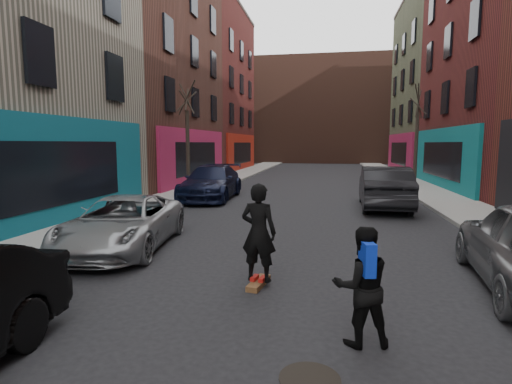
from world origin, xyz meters
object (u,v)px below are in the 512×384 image
at_px(tree_right_far, 417,128).
at_px(skateboarder, 259,232).
at_px(tree_left_far, 187,129).
at_px(manhole, 310,379).
at_px(parked_right_end, 384,187).
at_px(parked_left_end, 211,182).
at_px(pedestrian, 362,285).
at_px(skateboard, 259,283).
at_px(parked_left_far, 123,223).

xyz_separation_m(tree_right_far, skateboarder, (-6.52, -18.65, -2.52)).
relative_size(tree_left_far, manhole, 9.29).
bearing_deg(parked_right_end, tree_left_far, -15.03).
relative_size(parked_left_end, pedestrian, 3.47).
bearing_deg(skateboard, parked_left_far, 161.53).
bearing_deg(parked_left_end, skateboard, -71.73).
bearing_deg(tree_left_far, skateboarder, -65.06).
relative_size(skateboard, skateboarder, 0.44).
relative_size(skateboard, manhole, 1.14).
height_order(tree_right_far, parked_left_far, tree_right_far).
height_order(skateboarder, pedestrian, skateboarder).
bearing_deg(skateboarder, tree_right_far, -99.64).
xyz_separation_m(tree_left_far, manhole, (6.96, -15.49, -3.37)).
xyz_separation_m(skateboarder, manhole, (1.07, -2.83, -1.01)).
height_order(parked_left_far, skateboard, parked_left_far).
bearing_deg(parked_left_end, tree_right_far, 32.80).
distance_m(tree_left_far, parked_left_end, 3.46).
bearing_deg(parked_left_far, manhole, -52.33).
distance_m(parked_left_far, skateboard, 4.34).
xyz_separation_m(tree_right_far, manhole, (-5.44, -21.49, -3.52)).
distance_m(tree_left_far, skateboard, 14.35).
bearing_deg(parked_right_end, skateboard, 72.36).
xyz_separation_m(parked_right_end, pedestrian, (-1.82, -11.64, -0.06)).
bearing_deg(tree_right_far, parked_right_end, -108.59).
height_order(parked_right_end, skateboarder, skateboarder).
distance_m(parked_left_far, skateboarder, 4.31).
height_order(tree_left_far, manhole, tree_left_far).
height_order(tree_right_far, pedestrian, tree_right_far).
distance_m(parked_left_far, pedestrian, 6.75).
relative_size(parked_right_end, skateboard, 6.51).
distance_m(tree_right_far, parked_right_end, 9.78).
relative_size(parked_right_end, skateboarder, 2.86).
distance_m(pedestrian, manhole, 1.37).
bearing_deg(manhole, tree_right_far, 75.79).
xyz_separation_m(skateboarder, pedestrian, (1.69, -1.91, -0.21)).
bearing_deg(parked_right_end, pedestrian, 83.31).
relative_size(tree_left_far, skateboard, 8.12).
bearing_deg(parked_left_end, pedestrian, -68.08).
bearing_deg(tree_right_far, parked_left_end, -144.80).
bearing_deg(skateboard, parked_right_end, 79.76).
height_order(parked_right_end, manhole, parked_right_end).
height_order(pedestrian, manhole, pedestrian).
relative_size(tree_right_far, parked_left_far, 1.45).
bearing_deg(skateboard, tree_right_far, 80.36).
height_order(tree_left_far, parked_left_far, tree_left_far).
relative_size(tree_right_far, skateboard, 8.50).
height_order(tree_left_far, skateboard, tree_left_far).
height_order(tree_left_far, skateboarder, tree_left_far).
relative_size(parked_right_end, manhole, 7.44).
bearing_deg(tree_left_far, parked_right_end, -17.25).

